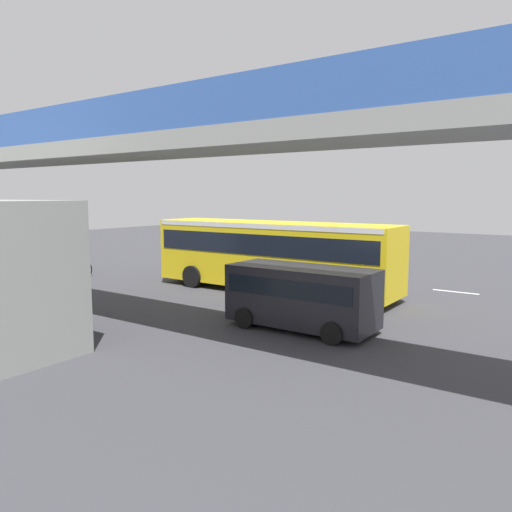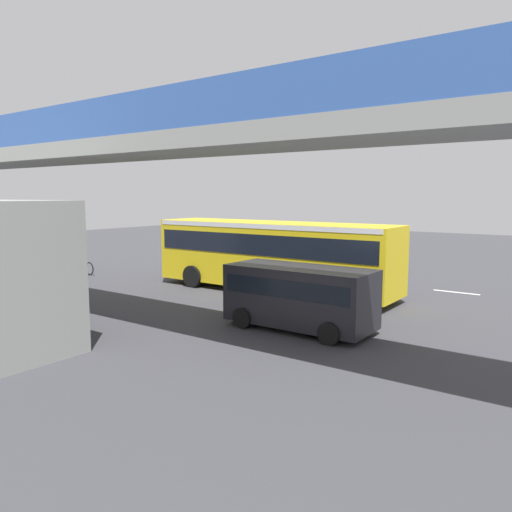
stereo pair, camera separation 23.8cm
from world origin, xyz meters
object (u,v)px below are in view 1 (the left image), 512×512
at_px(bicycle_blue, 82,268).
at_px(pedestrian, 218,255).
at_px(city_bus, 272,250).
at_px(bicycle_red, 62,269).
at_px(parked_van, 302,293).

bearing_deg(bicycle_blue, pedestrian, -132.48).
relative_size(city_bus, bicycle_blue, 6.52).
xyz_separation_m(city_bus, pedestrian, (6.11, -3.64, -1.00)).
bearing_deg(city_bus, bicycle_blue, 9.86).
bearing_deg(bicycle_red, pedestrian, -130.17).
bearing_deg(parked_van, pedestrian, -38.99).
height_order(city_bus, pedestrian, city_bus).
xyz_separation_m(city_bus, bicycle_red, (11.65, 2.92, -1.51)).
height_order(parked_van, bicycle_blue, parked_van).
relative_size(parked_van, bicycle_blue, 2.71).
height_order(bicycle_red, pedestrian, pedestrian).
relative_size(city_bus, bicycle_red, 6.52).
relative_size(city_bus, parked_van, 2.40).
xyz_separation_m(bicycle_blue, bicycle_red, (0.42, 0.97, 0.00)).
xyz_separation_m(city_bus, bicycle_blue, (11.23, 1.95, -1.51)).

